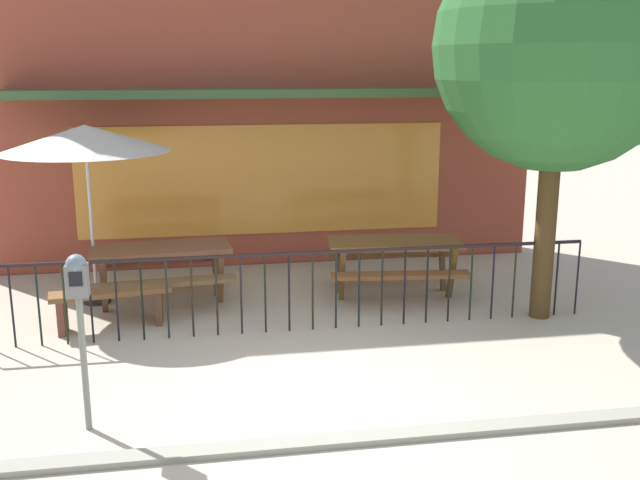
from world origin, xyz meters
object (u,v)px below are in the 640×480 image
Objects in this scene: patio_bench at (111,300)px; picnic_table_right at (394,252)px; street_tree at (559,47)px; patio_umbrella at (85,139)px; picnic_table_left at (161,259)px; parking_meter_near at (78,296)px.

picnic_table_right is at bearing 10.73° from patio_bench.
patio_umbrella is at bearing 164.72° from street_tree.
patio_bench is at bearing -123.25° from picnic_table_left.
street_tree is (5.26, -0.47, 2.94)m from patio_bench.
picnic_table_right is at bearing -5.08° from patio_umbrella.
street_tree is at bearing -5.11° from patio_bench.
picnic_table_left is at bearing -12.37° from patio_umbrella.
patio_bench is 0.30× the size of street_tree.
parking_meter_near is (0.37, -3.61, -0.96)m from patio_umbrella.
street_tree is at bearing -15.81° from picnic_table_left.
patio_bench is at bearing -169.27° from picnic_table_right.
street_tree reaches higher than parking_meter_near.
picnic_table_right is 4.30m from patio_umbrella.
street_tree reaches higher than patio_umbrella.
street_tree is at bearing -36.41° from picnic_table_right.
patio_umbrella is 2.12m from patio_bench.
patio_bench is (0.31, -1.05, -1.82)m from patio_umbrella.
parking_meter_near is at bearing -98.38° from picnic_table_left.
patio_umbrella is 5.88m from street_tree.
patio_umbrella is at bearing 106.37° from patio_bench.
parking_meter_near is at bearing -158.13° from street_tree.
patio_umbrella is (-3.99, 0.35, 1.56)m from picnic_table_right.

